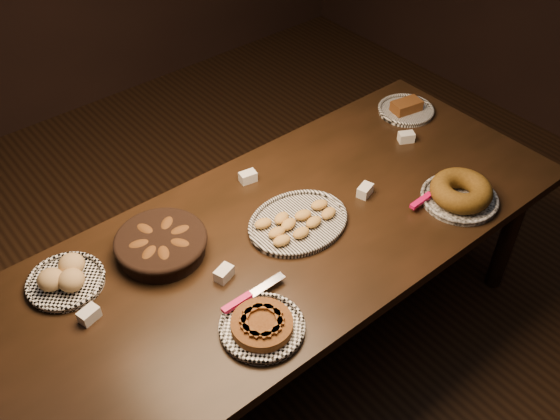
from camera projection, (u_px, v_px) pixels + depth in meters
ground at (285, 345)px, 2.93m from camera, size 5.00×5.00×0.00m
buffet_table at (286, 244)px, 2.48m from camera, size 2.40×1.00×0.75m
apple_tart_plate at (262, 325)px, 2.07m from camera, size 0.34×0.29×0.06m
madeleine_platter at (298, 222)px, 2.44m from camera, size 0.42×0.34×0.05m
bundt_cake_plate at (460, 193)px, 2.53m from camera, size 0.37×0.32×0.10m
croissant_basket at (161, 243)px, 2.31m from camera, size 0.39×0.39×0.09m
bread_roll_plate at (65, 278)px, 2.21m from camera, size 0.28×0.28×0.09m
loaf_plate at (406, 109)px, 3.03m from camera, size 0.27×0.27×0.06m
tent_cards at (278, 211)px, 2.48m from camera, size 1.67×0.44×0.04m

